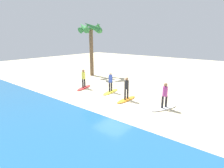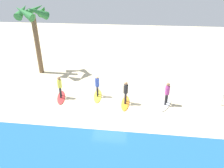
% 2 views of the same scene
% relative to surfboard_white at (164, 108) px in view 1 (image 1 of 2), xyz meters
% --- Properties ---
extents(ground_plane, '(60.00, 60.00, 0.00)m').
position_rel_surfboard_white_xyz_m(ground_plane, '(3.88, 0.37, -0.04)').
color(ground_plane, beige).
extents(surfboard_white, '(1.30, 2.16, 0.09)m').
position_rel_surfboard_white_xyz_m(surfboard_white, '(0.00, 0.00, 0.00)').
color(surfboard_white, white).
rests_on(surfboard_white, ground).
extents(surfer_white, '(0.32, 0.44, 1.64)m').
position_rel_surfboard_white_xyz_m(surfer_white, '(0.00, -0.00, 0.99)').
color(surfer_white, '#232328').
rests_on(surfer_white, surfboard_white).
extents(surfboard_orange, '(0.61, 2.11, 0.09)m').
position_rel_surfboard_white_xyz_m(surfboard_orange, '(2.85, 0.17, 0.00)').
color(surfboard_orange, orange).
rests_on(surfboard_orange, ground).
extents(surfer_orange, '(0.32, 0.46, 1.64)m').
position_rel_surfboard_white_xyz_m(surfer_orange, '(2.85, 0.17, 0.99)').
color(surfer_orange, '#232328').
rests_on(surfer_orange, surfboard_orange).
extents(surfboard_yellow, '(0.81, 2.15, 0.09)m').
position_rel_surfboard_white_xyz_m(surfboard_yellow, '(5.00, -0.62, 0.00)').
color(surfboard_yellow, yellow).
rests_on(surfboard_yellow, ground).
extents(surfer_yellow, '(0.32, 0.46, 1.64)m').
position_rel_surfboard_white_xyz_m(surfer_yellow, '(5.00, -0.62, 0.99)').
color(surfer_yellow, '#232328').
rests_on(surfer_yellow, surfboard_yellow).
extents(surfboard_red, '(1.12, 2.17, 0.09)m').
position_rel_surfboard_white_xyz_m(surfboard_red, '(7.69, -0.07, 0.00)').
color(surfboard_red, red).
rests_on(surfboard_red, ground).
extents(surfer_red, '(0.32, 0.45, 1.64)m').
position_rel_surfboard_white_xyz_m(surfer_red, '(7.69, -0.07, 0.99)').
color(surfer_red, '#232328').
rests_on(surfer_red, surfboard_red).
extents(palm_tree, '(2.88, 3.03, 6.30)m').
position_rel_surfboard_white_xyz_m(palm_tree, '(11.18, -4.59, 5.00)').
color(palm_tree, brown).
rests_on(palm_tree, ground).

